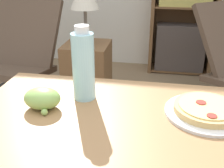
# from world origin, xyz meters

# --- Properties ---
(dining_table) EXTENTS (1.10, 0.73, 0.76)m
(dining_table) POSITION_xyz_m (0.10, 0.01, 0.64)
(dining_table) COLOR #A37549
(dining_table) RESTS_ON ground_plane
(pizza_on_plate) EXTENTS (0.27, 0.27, 0.04)m
(pizza_on_plate) POSITION_xyz_m (0.31, 0.15, 0.78)
(pizza_on_plate) COLOR white
(pizza_on_plate) RESTS_ON dining_table
(grape_bunch) EXTENTS (0.12, 0.11, 0.07)m
(grape_bunch) POSITION_xyz_m (-0.22, 0.10, 0.80)
(grape_bunch) COLOR #93BC5B
(grape_bunch) RESTS_ON dining_table
(drink_bottle) EXTENTS (0.08, 0.08, 0.26)m
(drink_bottle) POSITION_xyz_m (-0.10, 0.20, 0.89)
(drink_bottle) COLOR #A3DBEA
(drink_bottle) RESTS_ON dining_table
(lounge_chair_near) EXTENTS (0.66, 0.80, 0.88)m
(lounge_chair_near) POSITION_xyz_m (-1.05, 1.42, 0.29)
(lounge_chair_near) COLOR black
(lounge_chair_near) RESTS_ON ground_plane
(bookshelf) EXTENTS (0.68, 0.29, 1.46)m
(bookshelf) POSITION_xyz_m (0.38, 2.45, 0.67)
(bookshelf) COLOR brown
(bookshelf) RESTS_ON ground_plane
(side_table) EXTENTS (0.34, 0.34, 0.61)m
(side_table) POSITION_xyz_m (-0.40, 1.33, 0.31)
(side_table) COLOR brown
(side_table) RESTS_ON ground_plane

